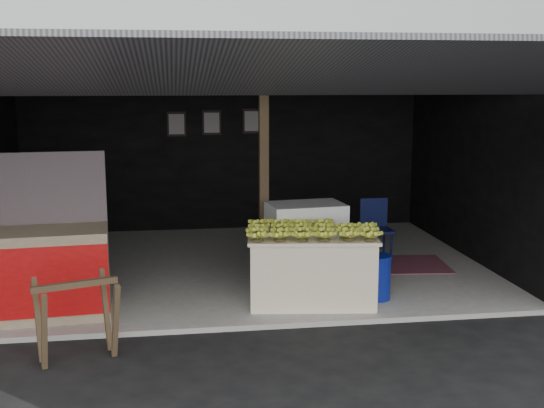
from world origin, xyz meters
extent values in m
plane|color=black|center=(0.00, 0.00, 0.00)|extent=(80.00, 80.00, 0.00)
cube|color=gray|center=(0.00, 2.50, 0.03)|extent=(7.00, 5.00, 0.06)
cube|color=black|center=(0.00, 5.00, 1.51)|extent=(7.00, 0.15, 2.90)
cube|color=black|center=(3.50, 2.50, 1.51)|extent=(0.15, 5.00, 2.90)
cube|color=#232326|center=(0.00, 2.50, 2.96)|extent=(7.20, 5.20, 0.12)
cube|color=#232326|center=(0.00, -0.95, 2.73)|extent=(7.40, 2.47, 0.48)
cube|color=brown|center=(0.30, 1.90, 1.49)|extent=(0.12, 0.12, 2.85)
cube|color=white|center=(0.70, 0.69, 0.45)|extent=(1.52, 1.03, 0.78)
cube|color=white|center=(0.70, 0.69, 0.86)|extent=(1.59, 1.10, 0.04)
cube|color=white|center=(0.78, 1.44, 0.58)|extent=(1.01, 0.73, 1.05)
cube|color=navy|center=(0.78, 1.12, 0.64)|extent=(0.73, 0.10, 0.31)
cube|color=#B21414|center=(0.78, 1.12, 0.27)|extent=(0.47, 0.07, 0.10)
cube|color=#998466|center=(-2.49, 0.64, 0.55)|extent=(1.80, 0.90, 0.98)
cube|color=red|center=(-2.49, 0.25, 0.55)|extent=(1.74, 0.16, 0.76)
cube|color=white|center=(-2.49, 0.24, 0.55)|extent=(0.59, 0.06, 0.20)
cube|color=#171846|center=(-2.49, 0.97, 1.45)|extent=(1.74, 0.19, 0.82)
cube|color=brown|center=(-2.07, -0.84, 0.40)|extent=(0.14, 0.30, 0.79)
cube|color=brown|center=(-1.45, -0.63, 0.40)|extent=(0.14, 0.30, 0.79)
cube|color=brown|center=(-2.19, -0.47, 0.40)|extent=(0.14, 0.30, 0.79)
cube|color=brown|center=(-1.58, -0.26, 0.40)|extent=(0.14, 0.30, 0.79)
cube|color=brown|center=(-1.82, -0.55, 0.76)|extent=(0.78, 0.31, 0.06)
cylinder|color=navy|center=(1.49, 0.69, 0.31)|extent=(0.34, 0.34, 0.51)
cylinder|color=#0A103A|center=(1.87, 2.28, 0.28)|extent=(0.03, 0.03, 0.44)
cylinder|color=#0A103A|center=(2.21, 2.29, 0.28)|extent=(0.03, 0.03, 0.44)
cylinder|color=#0A103A|center=(1.86, 2.62, 0.28)|extent=(0.03, 0.03, 0.44)
cylinder|color=#0A103A|center=(2.20, 2.62, 0.28)|extent=(0.03, 0.03, 0.44)
cube|color=#0A103A|center=(2.04, 2.45, 0.50)|extent=(0.42, 0.42, 0.04)
cube|color=#0A103A|center=(2.03, 2.64, 0.72)|extent=(0.42, 0.05, 0.45)
cube|color=maroon|center=(2.19, 2.13, 0.07)|extent=(1.59, 1.14, 0.01)
cube|color=black|center=(-0.80, 4.90, 1.91)|extent=(0.32, 0.03, 0.42)
cube|color=#4C4C59|center=(-0.80, 4.88, 1.91)|extent=(0.26, 0.02, 0.34)
cube|color=black|center=(-0.20, 4.90, 1.93)|extent=(0.32, 0.03, 0.42)
cube|color=#4C4C59|center=(-0.20, 4.88, 1.93)|extent=(0.26, 0.02, 0.34)
cube|color=black|center=(0.50, 4.90, 1.95)|extent=(0.32, 0.03, 0.42)
cube|color=#4C4C59|center=(0.50, 4.88, 1.95)|extent=(0.26, 0.02, 0.34)
camera|label=1|loc=(-0.88, -6.90, 2.64)|focal=45.00mm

